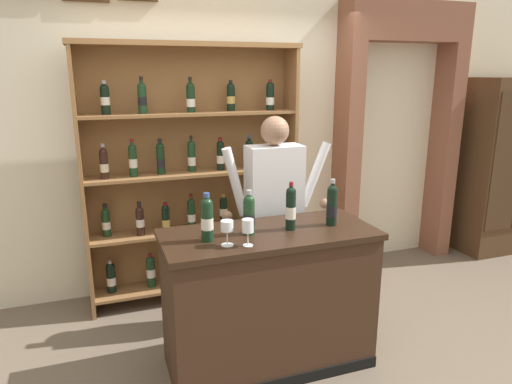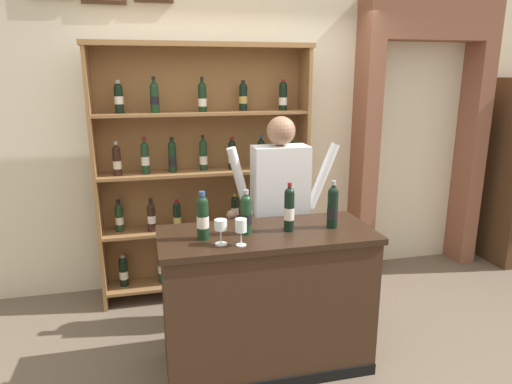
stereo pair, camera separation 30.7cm
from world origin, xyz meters
name	(u,v)px [view 1 (the left image)]	position (x,y,z in m)	size (l,w,h in m)	color
ground_plane	(275,361)	(0.00, 0.00, -0.01)	(14.00, 14.00, 0.02)	#6B5B4C
back_wall	(215,111)	(0.00, 1.54, 1.63)	(12.00, 0.19, 3.26)	beige
wine_shelf	(192,173)	(-0.31, 1.19, 1.14)	(1.85, 0.31, 2.21)	olive
archway_doorway	(394,119)	(1.87, 1.41, 1.51)	(1.35, 0.45, 2.64)	brown
side_cabinet	(501,167)	(3.14, 1.15, 0.96)	(0.81, 0.49, 1.93)	#4C331E
tasting_counter	(269,299)	(-0.06, 0.00, 0.49)	(1.40, 0.62, 0.97)	#382316
shopkeeper	(274,200)	(0.19, 0.53, 1.03)	(0.90, 0.22, 1.67)	#2D3347
tasting_bottle_riserva	(207,218)	(-0.47, -0.03, 1.12)	(0.08, 0.08, 0.30)	black
tasting_bottle_brunello	(249,214)	(-0.19, 0.00, 1.11)	(0.07, 0.07, 0.29)	#19381E
tasting_bottle_prosecco	(291,208)	(0.09, -0.01, 1.12)	(0.07, 0.07, 0.32)	black
tasting_bottle_bianco	(332,205)	(0.39, -0.01, 1.11)	(0.07, 0.07, 0.32)	black
wine_glass_spare	(248,227)	(-0.27, -0.19, 1.09)	(0.07, 0.07, 0.17)	silver
wine_glass_right	(227,228)	(-0.38, -0.15, 1.08)	(0.08, 0.08, 0.16)	silver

